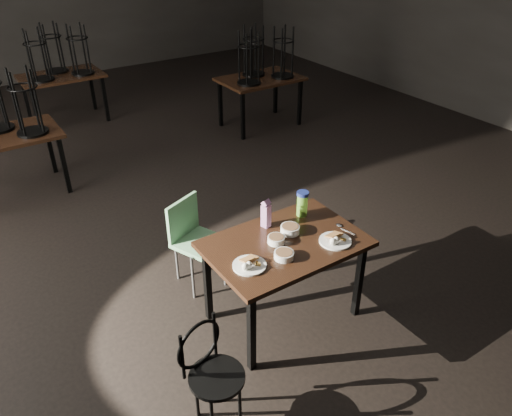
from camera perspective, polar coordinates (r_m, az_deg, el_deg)
main_table at (r=3.86m, az=3.31°, el=-4.83°), size 1.20×0.80×0.75m
plate_left at (r=3.55m, az=-0.76°, el=-6.43°), size 0.24×0.24×0.08m
plate_right at (r=3.84m, az=9.06°, el=-3.59°), size 0.25×0.25×0.08m
bowl_near at (r=3.79m, az=2.32°, el=-3.61°), size 0.13×0.13×0.05m
bowl_far at (r=3.90m, az=3.91°, el=-2.44°), size 0.15×0.15×0.06m
bowl_big at (r=3.63m, az=3.21°, el=-5.36°), size 0.15×0.15×0.05m
juice_carton at (r=3.93m, az=1.15°, el=-0.71°), size 0.07×0.07×0.24m
water_bottle at (r=4.09m, az=5.31°, el=0.54°), size 0.13×0.13×0.22m
spoon at (r=4.04m, az=9.63°, el=-2.05°), size 0.05×0.20×0.01m
bentwood_chair at (r=3.31m, az=-5.29°, el=-17.66°), size 0.39×0.38×0.76m
school_chair at (r=4.38m, az=-7.21°, el=-3.09°), size 0.49×0.49×0.81m
bg_table_left at (r=6.30m, az=-27.06°, el=7.67°), size 1.20×0.80×1.48m
bg_table_right at (r=7.68m, az=0.55°, el=14.84°), size 1.20×0.80×1.48m
bg_table_far at (r=8.38m, az=-21.44°, el=14.17°), size 1.20×0.80×1.48m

